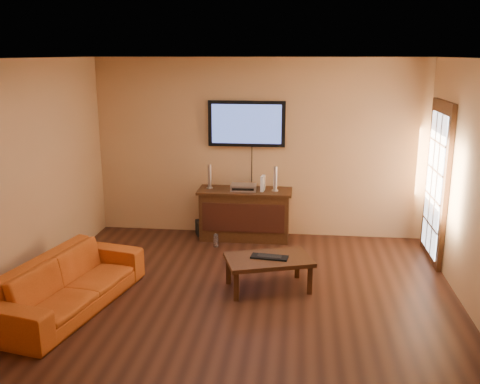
% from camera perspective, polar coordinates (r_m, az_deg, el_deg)
% --- Properties ---
extents(ground_plane, '(5.00, 5.00, 0.00)m').
position_cam_1_polar(ground_plane, '(6.18, -0.02, -11.83)').
color(ground_plane, black).
rests_on(ground_plane, ground).
extents(room_walls, '(5.00, 5.00, 5.00)m').
position_cam_1_polar(room_walls, '(6.25, 0.64, 4.79)').
color(room_walls, tan).
rests_on(room_walls, ground).
extents(french_door, '(0.07, 1.02, 2.22)m').
position_cam_1_polar(french_door, '(7.62, 20.22, 0.78)').
color(french_door, '#32190B').
rests_on(french_door, ground).
extents(media_console, '(1.41, 0.54, 0.76)m').
position_cam_1_polar(media_console, '(8.12, 0.52, -2.35)').
color(media_console, '#32190B').
rests_on(media_console, ground).
extents(television, '(1.16, 0.08, 0.68)m').
position_cam_1_polar(television, '(8.06, 0.71, 7.29)').
color(television, black).
rests_on(television, ground).
extents(coffee_table, '(1.14, 0.88, 0.39)m').
position_cam_1_polar(coffee_table, '(6.42, 3.06, -7.45)').
color(coffee_table, '#32190B').
rests_on(coffee_table, ground).
extents(sofa, '(0.97, 2.07, 0.78)m').
position_cam_1_polar(sofa, '(6.23, -17.81, -8.43)').
color(sofa, '#B74B14').
rests_on(sofa, ground).
extents(speaker_left, '(0.10, 0.10, 0.36)m').
position_cam_1_polar(speaker_left, '(8.09, -3.26, 1.55)').
color(speaker_left, silver).
rests_on(speaker_left, media_console).
extents(speaker_right, '(0.10, 0.10, 0.37)m').
position_cam_1_polar(speaker_right, '(7.93, 3.78, 1.30)').
color(speaker_right, silver).
rests_on(speaker_right, media_console).
extents(av_receiver, '(0.39, 0.28, 0.09)m').
position_cam_1_polar(av_receiver, '(8.00, 0.38, 0.51)').
color(av_receiver, silver).
rests_on(av_receiver, media_console).
extents(game_console, '(0.06, 0.17, 0.23)m').
position_cam_1_polar(game_console, '(7.94, 2.45, 0.93)').
color(game_console, white).
rests_on(game_console, media_console).
extents(subwoofer, '(0.29, 0.29, 0.22)m').
position_cam_1_polar(subwoofer, '(8.39, -3.92, -3.80)').
color(subwoofer, black).
rests_on(subwoofer, ground).
extents(bottle, '(0.07, 0.07, 0.20)m').
position_cam_1_polar(bottle, '(7.86, -2.59, -5.18)').
color(bottle, white).
rests_on(bottle, ground).
extents(keyboard, '(0.45, 0.22, 0.03)m').
position_cam_1_polar(keyboard, '(6.40, 3.15, -6.93)').
color(keyboard, black).
rests_on(keyboard, coffee_table).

